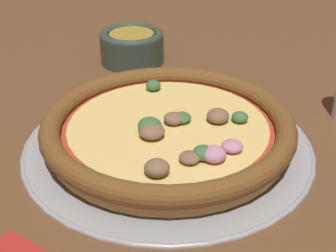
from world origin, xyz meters
The scene contains 4 objects.
ground_plane centered at (0.00, 0.00, 0.00)m, with size 3.00×3.00×0.00m, color brown.
pizza_tray centered at (0.00, 0.00, 0.00)m, with size 0.38×0.38×0.01m.
pizza centered at (0.00, 0.00, 0.03)m, with size 0.32×0.32×0.04m.
bowl_near centered at (-0.05, -0.29, 0.03)m, with size 0.11×0.11×0.06m.
Camera 1 is at (0.20, 0.48, 0.33)m, focal length 50.00 mm.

